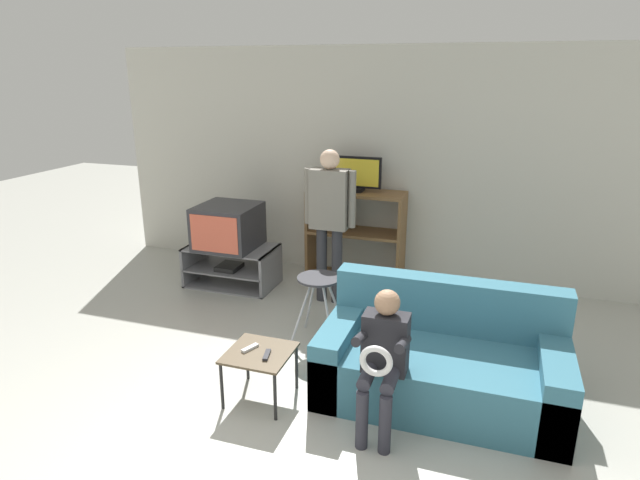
{
  "coord_description": "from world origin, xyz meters",
  "views": [
    {
      "loc": [
        1.33,
        -2.28,
        2.34
      ],
      "look_at": [
        -0.1,
        1.99,
        0.9
      ],
      "focal_mm": 30.0,
      "sensor_mm": 36.0,
      "label": 1
    }
  ],
  "objects_px": {
    "tv_stand": "(232,266)",
    "person_seated_child": "(383,353)",
    "remote_control_black": "(267,355)",
    "couch": "(441,363)",
    "snack_table": "(260,357)",
    "remote_control_white": "(250,348)",
    "person_standing_adult": "(330,212)",
    "television_main": "(228,226)",
    "television_flat": "(354,175)",
    "folding_stool": "(319,288)",
    "media_shelf": "(355,235)"
  },
  "relations": [
    {
      "from": "folding_stool",
      "to": "snack_table",
      "type": "relative_size",
      "value": 1.35
    },
    {
      "from": "person_standing_adult",
      "to": "person_seated_child",
      "type": "xyz_separation_m",
      "value": [
        0.97,
        -1.91,
        -0.39
      ]
    },
    {
      "from": "couch",
      "to": "person_seated_child",
      "type": "distance_m",
      "value": 0.69
    },
    {
      "from": "snack_table",
      "to": "person_seated_child",
      "type": "distance_m",
      "value": 0.95
    },
    {
      "from": "folding_stool",
      "to": "remote_control_white",
      "type": "relative_size",
      "value": 4.31
    },
    {
      "from": "person_standing_adult",
      "to": "tv_stand",
      "type": "bearing_deg",
      "value": 176.22
    },
    {
      "from": "media_shelf",
      "to": "television_flat",
      "type": "distance_m",
      "value": 0.69
    },
    {
      "from": "television_main",
      "to": "person_seated_child",
      "type": "bearing_deg",
      "value": -42.46
    },
    {
      "from": "person_seated_child",
      "to": "remote_control_black",
      "type": "bearing_deg",
      "value": 178.13
    },
    {
      "from": "snack_table",
      "to": "couch",
      "type": "distance_m",
      "value": 1.34
    },
    {
      "from": "snack_table",
      "to": "couch",
      "type": "bearing_deg",
      "value": 19.88
    },
    {
      "from": "television_flat",
      "to": "person_seated_child",
      "type": "relative_size",
      "value": 0.62
    },
    {
      "from": "media_shelf",
      "to": "remote_control_black",
      "type": "height_order",
      "value": "media_shelf"
    },
    {
      "from": "television_main",
      "to": "television_flat",
      "type": "relative_size",
      "value": 1.05
    },
    {
      "from": "television_flat",
      "to": "couch",
      "type": "bearing_deg",
      "value": -59.11
    },
    {
      "from": "remote_control_white",
      "to": "television_main",
      "type": "bearing_deg",
      "value": 143.95
    },
    {
      "from": "person_seated_child",
      "to": "remote_control_white",
      "type": "bearing_deg",
      "value": 175.45
    },
    {
      "from": "television_main",
      "to": "remote_control_black",
      "type": "height_order",
      "value": "television_main"
    },
    {
      "from": "folding_stool",
      "to": "media_shelf",
      "type": "bearing_deg",
      "value": 92.96
    },
    {
      "from": "remote_control_white",
      "to": "person_standing_adult",
      "type": "xyz_separation_m",
      "value": [
        0.03,
        1.83,
        0.57
      ]
    },
    {
      "from": "television_flat",
      "to": "folding_stool",
      "type": "relative_size",
      "value": 0.99
    },
    {
      "from": "television_flat",
      "to": "person_seated_child",
      "type": "height_order",
      "value": "television_flat"
    },
    {
      "from": "couch",
      "to": "remote_control_black",
      "type": "bearing_deg",
      "value": -157.28
    },
    {
      "from": "tv_stand",
      "to": "television_flat",
      "type": "bearing_deg",
      "value": 26.45
    },
    {
      "from": "television_flat",
      "to": "person_seated_child",
      "type": "xyz_separation_m",
      "value": [
        0.91,
        -2.61,
        -0.65
      ]
    },
    {
      "from": "television_main",
      "to": "folding_stool",
      "type": "relative_size",
      "value": 1.03
    },
    {
      "from": "television_flat",
      "to": "snack_table",
      "type": "relative_size",
      "value": 1.33
    },
    {
      "from": "media_shelf",
      "to": "person_standing_adult",
      "type": "xyz_separation_m",
      "value": [
        -0.1,
        -0.67,
        0.44
      ]
    },
    {
      "from": "person_standing_adult",
      "to": "folding_stool",
      "type": "bearing_deg",
      "value": -78.31
    },
    {
      "from": "tv_stand",
      "to": "remote_control_white",
      "type": "relative_size",
      "value": 6.86
    },
    {
      "from": "media_shelf",
      "to": "person_standing_adult",
      "type": "relative_size",
      "value": 0.68
    },
    {
      "from": "television_main",
      "to": "remote_control_black",
      "type": "relative_size",
      "value": 4.46
    },
    {
      "from": "snack_table",
      "to": "couch",
      "type": "relative_size",
      "value": 0.26
    },
    {
      "from": "television_main",
      "to": "remote_control_white",
      "type": "bearing_deg",
      "value": -58.48
    },
    {
      "from": "television_main",
      "to": "media_shelf",
      "type": "xyz_separation_m",
      "value": [
        1.3,
        0.6,
        -0.15
      ]
    },
    {
      "from": "television_main",
      "to": "remote_control_white",
      "type": "height_order",
      "value": "television_main"
    },
    {
      "from": "remote_control_black",
      "to": "couch",
      "type": "relative_size",
      "value": 0.08
    },
    {
      "from": "remote_control_black",
      "to": "remote_control_white",
      "type": "relative_size",
      "value": 1.0
    },
    {
      "from": "remote_control_black",
      "to": "person_seated_child",
      "type": "bearing_deg",
      "value": -14.31
    },
    {
      "from": "tv_stand",
      "to": "folding_stool",
      "type": "relative_size",
      "value": 1.59
    },
    {
      "from": "television_flat",
      "to": "television_main",
      "type": "bearing_deg",
      "value": -153.74
    },
    {
      "from": "tv_stand",
      "to": "couch",
      "type": "bearing_deg",
      "value": -30.54
    },
    {
      "from": "remote_control_white",
      "to": "person_standing_adult",
      "type": "distance_m",
      "value": 1.92
    },
    {
      "from": "tv_stand",
      "to": "media_shelf",
      "type": "distance_m",
      "value": 1.44
    },
    {
      "from": "television_main",
      "to": "media_shelf",
      "type": "bearing_deg",
      "value": 24.9
    },
    {
      "from": "television_main",
      "to": "media_shelf",
      "type": "distance_m",
      "value": 1.44
    },
    {
      "from": "remote_control_white",
      "to": "person_seated_child",
      "type": "xyz_separation_m",
      "value": [
        1.0,
        -0.08,
        0.19
      ]
    },
    {
      "from": "tv_stand",
      "to": "person_seated_child",
      "type": "relative_size",
      "value": 1.0
    },
    {
      "from": "snack_table",
      "to": "person_standing_adult",
      "type": "bearing_deg",
      "value": 91.62
    },
    {
      "from": "tv_stand",
      "to": "snack_table",
      "type": "bearing_deg",
      "value": -57.4
    }
  ]
}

